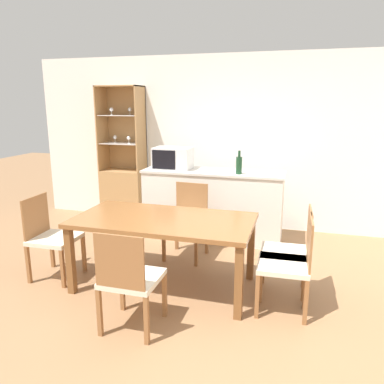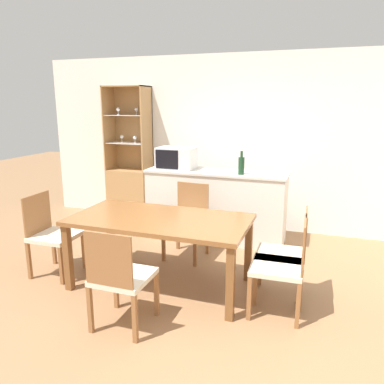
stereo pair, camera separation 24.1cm
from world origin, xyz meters
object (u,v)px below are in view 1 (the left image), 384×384
dining_chair_head_far (187,221)px  microwave (173,158)px  dining_chair_side_right_far (290,252)px  dining_chair_side_right_near (289,263)px  wine_bottle (239,165)px  display_cabinet (124,183)px  dining_chair_side_left_near (51,237)px  dining_chair_head_near (130,279)px  dining_table (164,226)px

dining_chair_head_far → microwave: microwave is taller
dining_chair_side_right_far → microwave: microwave is taller
dining_chair_side_right_near → wine_bottle: 1.79m
display_cabinet → microwave: (1.00, -0.47, 0.51)m
dining_chair_side_right_far → dining_chair_side_right_near: bearing=177.9°
dining_chair_side_left_near → microwave: microwave is taller
display_cabinet → dining_chair_side_right_far: size_ratio=2.36×
dining_chair_head_near → wine_bottle: size_ratio=2.95×
dining_chair_head_far → dining_chair_head_near: bearing=93.5°
dining_table → microwave: bearing=105.4°
dining_chair_side_right_near → microwave: size_ratio=1.74×
display_cabinet → wine_bottle: 2.09m
microwave → display_cabinet: bearing=154.8°
dining_chair_side_right_near → dining_chair_head_near: bearing=116.5°
dining_chair_side_right_near → dining_chair_side_left_near: same height
dining_chair_head_near → wine_bottle: 2.34m
dining_table → dining_chair_side_right_near: dining_chair_side_right_near is taller
dining_table → wine_bottle: 1.54m
dining_chair_side_right_near → dining_chair_side_right_far: bearing=-1.9°
dining_chair_side_right_near → display_cabinet: bearing=49.4°
dining_chair_side_right_far → microwave: 2.25m
dining_chair_side_right_far → dining_chair_side_right_near: same height
dining_chair_head_near → microwave: size_ratio=1.74×
dining_table → dining_chair_side_right_far: dining_chair_side_right_far is taller
dining_chair_head_far → dining_chair_side_left_near: bearing=40.9°
dining_chair_head_near → dining_chair_side_right_near: (1.24, 0.67, 0.00)m
dining_chair_side_right_near → wine_bottle: bearing=23.2°
dining_chair_side_right_far → wine_bottle: (-0.71, 1.24, 0.62)m
dining_table → dining_chair_head_far: 0.83m
dining_chair_head_near → dining_chair_side_right_near: 1.41m
dining_chair_head_near → dining_chair_side_right_far: bearing=37.3°
dining_chair_side_right_near → wine_bottle: size_ratio=2.95×
dining_chair_side_right_far → dining_chair_side_left_near: size_ratio=1.00×
dining_table → dining_chair_head_far: dining_chair_head_far is taller
dining_chair_side_right_far → dining_chair_side_left_near: same height
wine_bottle → dining_chair_side_right_near: bearing=-64.9°
display_cabinet → dining_table: display_cabinet is taller
display_cabinet → microwave: bearing=-25.2°
dining_chair_side_right_far → display_cabinet: bearing=53.1°
dining_table → wine_bottle: size_ratio=5.92×
dining_chair_side_right_far → dining_chair_head_far: size_ratio=1.00×
display_cabinet → dining_table: size_ratio=1.18×
display_cabinet → dining_chair_head_far: bearing=-39.7°
dining_chair_head_far → wine_bottle: bearing=-128.9°
dining_chair_side_right_far → dining_chair_side_right_near: size_ratio=1.00×
dining_chair_side_right_far → microwave: bearing=48.2°
wine_bottle → dining_table: bearing=-111.0°
dining_chair_head_far → wine_bottle: wine_bottle is taller
display_cabinet → dining_chair_head_far: 1.85m
dining_chair_side_right_near → dining_table: bearing=81.7°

